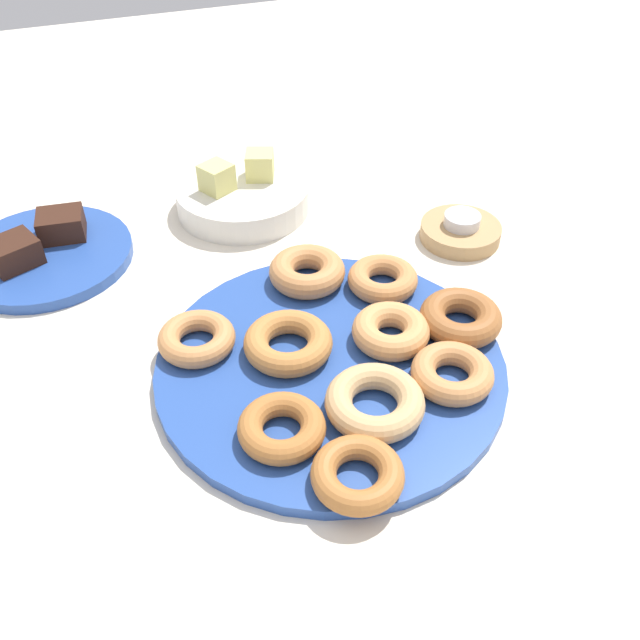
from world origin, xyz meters
TOP-DOWN VIEW (x-y plane):
  - ground_plane at (0.00, 0.00)m, footprint 2.40×2.40m
  - donut_plate at (0.00, 0.00)m, footprint 0.35×0.35m
  - donut_0 at (-0.04, 0.03)m, footprint 0.09×0.09m
  - donut_1 at (-0.12, 0.07)m, footprint 0.11×0.11m
  - donut_2 at (0.01, -0.08)m, footprint 0.11×0.11m
  - donut_3 at (0.10, -0.07)m, footprint 0.10×0.10m
  - donut_4 at (0.02, 0.13)m, footprint 0.11×0.11m
  - donut_5 at (0.15, -0.00)m, footprint 0.12×0.12m
  - donut_6 at (-0.08, -0.08)m, footprint 0.09×0.09m
  - donut_7 at (0.10, 0.09)m, footprint 0.11×0.11m
  - donut_8 at (-0.03, -0.15)m, footprint 0.11×0.11m
  - donut_9 at (0.07, 0.01)m, footprint 0.10×0.10m
  - cake_plate at (-0.26, 0.30)m, footprint 0.21×0.21m
  - brownie_near at (-0.29, 0.28)m, footprint 0.07×0.06m
  - brownie_far at (-0.23, 0.32)m, footprint 0.06×0.05m
  - candle_holder at (0.24, 0.16)m, footprint 0.10×0.10m
  - tealight at (0.24, 0.16)m, footprint 0.05×0.05m
  - fruit_bowl at (-0.00, 0.33)m, footprint 0.18×0.18m
  - melon_chunk_left at (-0.03, 0.33)m, footprint 0.05×0.05m
  - melon_chunk_right at (0.03, 0.34)m, footprint 0.05×0.05m

SIDE VIEW (x-z plane):
  - ground_plane at x=0.00m, z-range 0.00..0.00m
  - donut_plate at x=0.00m, z-range 0.00..0.01m
  - cake_plate at x=-0.26m, z-range 0.00..0.01m
  - candle_holder at x=0.24m, z-range 0.00..0.02m
  - fruit_bowl at x=0.00m, z-range 0.00..0.04m
  - donut_8 at x=-0.03m, z-range 0.01..0.04m
  - donut_1 at x=-0.12m, z-range 0.01..0.04m
  - donut_6 at x=-0.08m, z-range 0.01..0.04m
  - donut_7 at x=0.10m, z-range 0.01..0.04m
  - donut_3 at x=0.10m, z-range 0.01..0.04m
  - donut_0 at x=-0.04m, z-range 0.01..0.04m
  - donut_2 at x=0.01m, z-range 0.01..0.04m
  - donut_9 at x=0.07m, z-range 0.01..0.04m
  - donut_5 at x=0.15m, z-range 0.01..0.04m
  - donut_4 at x=0.02m, z-range 0.01..0.04m
  - tealight at x=0.24m, z-range 0.02..0.04m
  - brownie_near at x=-0.29m, z-range 0.01..0.05m
  - brownie_far at x=-0.23m, z-range 0.01..0.05m
  - melon_chunk_left at x=-0.03m, z-range 0.04..0.07m
  - melon_chunk_right at x=0.03m, z-range 0.04..0.07m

